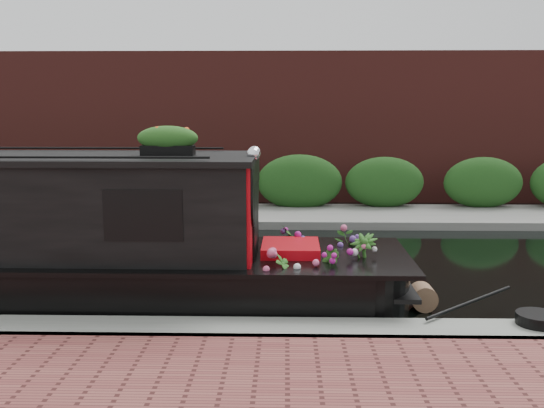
{
  "coord_description": "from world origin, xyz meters",
  "views": [
    {
      "loc": [
        1.93,
        -9.47,
        2.58
      ],
      "look_at": [
        1.72,
        -0.6,
        1.14
      ],
      "focal_mm": 40.0,
      "sensor_mm": 36.0,
      "label": 1
    }
  ],
  "objects": [
    {
      "name": "ground",
      "position": [
        0.0,
        0.0,
        0.0
      ],
      "size": [
        80.0,
        80.0,
        0.0
      ],
      "primitive_type": "plane",
      "color": "black",
      "rests_on": "ground"
    },
    {
      "name": "near_bank_coping",
      "position": [
        0.0,
        -3.3,
        0.0
      ],
      "size": [
        40.0,
        0.6,
        0.5
      ],
      "primitive_type": "cube",
      "color": "gray",
      "rests_on": "ground"
    },
    {
      "name": "far_bank_path",
      "position": [
        0.0,
        4.2,
        0.0
      ],
      "size": [
        40.0,
        2.4,
        0.34
      ],
      "primitive_type": "cube",
      "color": "slate",
      "rests_on": "ground"
    },
    {
      "name": "far_hedge",
      "position": [
        0.0,
        5.1,
        0.0
      ],
      "size": [
        40.0,
        1.1,
        2.8
      ],
      "primitive_type": "cube",
      "color": "#1D4617",
      "rests_on": "ground"
    },
    {
      "name": "far_brick_wall",
      "position": [
        0.0,
        7.2,
        0.0
      ],
      "size": [
        40.0,
        1.0,
        8.0
      ],
      "primitive_type": "cube",
      "color": "#5A221E",
      "rests_on": "ground"
    },
    {
      "name": "rope_fender",
      "position": [
        3.68,
        -1.98,
        0.16
      ],
      "size": [
        0.33,
        0.31,
        0.33
      ],
      "primitive_type": "cylinder",
      "rotation": [
        1.57,
        0.0,
        0.0
      ],
      "color": "#845F45",
      "rests_on": "ground"
    },
    {
      "name": "coiled_mooring_rope",
      "position": [
        4.65,
        -3.17,
        0.31
      ],
      "size": [
        0.46,
        0.46,
        0.12
      ],
      "primitive_type": "cylinder",
      "color": "black",
      "rests_on": "near_bank_coping"
    }
  ]
}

